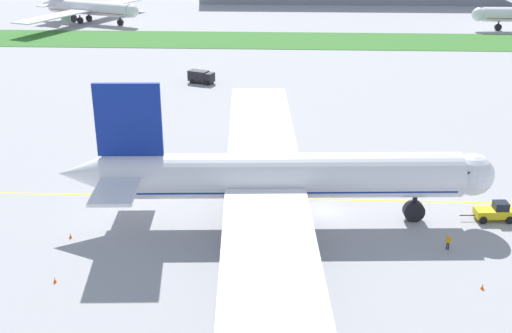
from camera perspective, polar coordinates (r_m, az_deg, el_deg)
ground_plane at (r=78.22m, az=6.05°, el=-3.94°), size 600.00×600.00×0.00m
apron_taxi_line at (r=81.13m, az=5.93°, el=-2.93°), size 280.00×0.36×0.01m
grass_median_strip at (r=178.99m, az=4.31°, el=11.13°), size 320.00×24.00×0.10m
airliner_foreground at (r=72.95m, az=1.84°, el=-0.92°), size 49.71×78.67×16.71m
pushback_tug at (r=80.26m, az=20.53°, el=-3.80°), size 6.29×2.55×2.29m
ground_crew_wingwalker_port at (r=71.94m, az=16.76°, el=-6.35°), size 0.51×0.51×1.77m
traffic_cone_near_nose at (r=74.54m, az=-16.20°, el=-5.92°), size 0.36×0.36×0.58m
traffic_cone_port_wing at (r=66.77m, az=-17.49°, el=-9.59°), size 0.36×0.36×0.58m
traffic_cone_starboard_wing at (r=66.47m, az=19.52°, el=-10.03°), size 0.36×0.36×0.58m
service_truck_baggage_loader at (r=134.61m, az=-4.90°, el=8.01°), size 5.83×4.16×2.58m
parked_airliner_far_left at (r=212.59m, az=-14.73°, el=13.47°), size 35.02×55.77×13.33m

